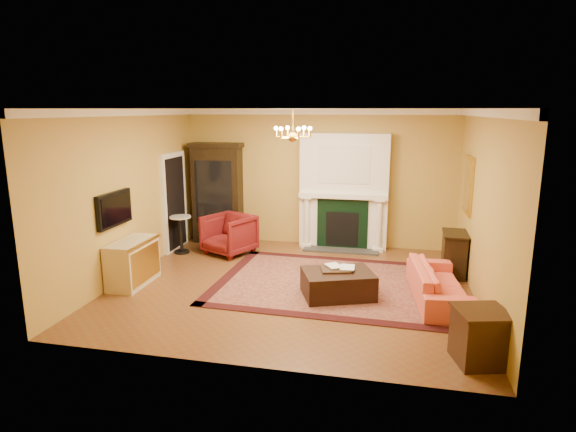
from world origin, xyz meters
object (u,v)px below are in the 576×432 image
(wingback_armchair, at_px, (229,232))
(pedestal_table, at_px, (181,232))
(leather_ottoman, at_px, (338,284))
(commode, at_px, (133,263))
(console_table, at_px, (454,255))
(coral_sofa, at_px, (439,278))
(end_table, at_px, (480,338))
(china_cabinet, at_px, (218,195))

(wingback_armchair, xyz_separation_m, pedestal_table, (-1.00, -0.17, 0.01))
(pedestal_table, xyz_separation_m, leather_ottoman, (3.52, -1.74, -0.24))
(wingback_armchair, relative_size, commode, 0.87)
(pedestal_table, distance_m, console_table, 5.49)
(pedestal_table, height_order, console_table, pedestal_table)
(wingback_armchair, xyz_separation_m, coral_sofa, (4.11, -1.75, -0.08))
(commode, xyz_separation_m, end_table, (5.45, -1.55, -0.07))
(china_cabinet, bearing_deg, pedestal_table, -115.04)
(console_table, bearing_deg, end_table, -88.76)
(china_cabinet, bearing_deg, wingback_armchair, -61.19)
(wingback_armchair, distance_m, pedestal_table, 1.02)
(end_table, relative_size, leather_ottoman, 0.58)
(coral_sofa, distance_m, leather_ottoman, 1.61)
(pedestal_table, xyz_separation_m, commode, (-0.03, -1.92, -0.07))
(commode, height_order, leather_ottoman, commode)
(wingback_armchair, height_order, end_table, wingback_armchair)
(leather_ottoman, bearing_deg, china_cabinet, 116.60)
(wingback_armchair, height_order, pedestal_table, wingback_armchair)
(leather_ottoman, bearing_deg, console_table, 16.44)
(commode, distance_m, end_table, 5.67)
(commode, relative_size, coral_sofa, 0.54)
(china_cabinet, bearing_deg, coral_sofa, -32.59)
(commode, xyz_separation_m, leather_ottoman, (3.55, 0.18, -0.17))
(pedestal_table, height_order, leather_ottoman, pedestal_table)
(commode, bearing_deg, china_cabinet, 80.71)
(pedestal_table, relative_size, commode, 0.76)
(commode, relative_size, leather_ottoman, 0.95)
(pedestal_table, xyz_separation_m, console_table, (5.48, -0.25, -0.08))
(end_table, relative_size, console_table, 0.82)
(wingback_armchair, height_order, coral_sofa, wingback_armchair)
(end_table, height_order, leather_ottoman, end_table)
(console_table, bearing_deg, china_cabinet, 167.52)
(coral_sofa, height_order, leather_ottoman, coral_sofa)
(wingback_armchair, bearing_deg, console_table, 20.21)
(leather_ottoman, bearing_deg, wingback_armchair, 121.87)
(console_table, bearing_deg, coral_sofa, -103.24)
(commode, distance_m, leather_ottoman, 3.56)
(china_cabinet, xyz_separation_m, pedestal_table, (-0.44, -1.08, -0.62))
(china_cabinet, height_order, console_table, china_cabinet)
(coral_sofa, relative_size, leather_ottoman, 1.76)
(end_table, bearing_deg, wingback_armchair, 140.45)
(wingback_armchair, distance_m, console_table, 4.50)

